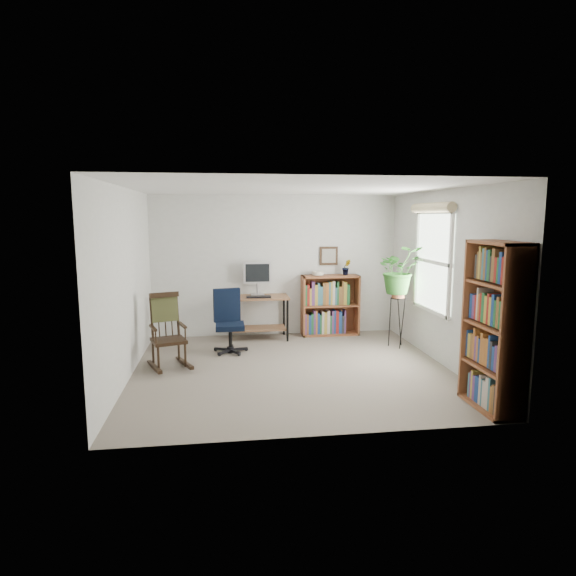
{
  "coord_description": "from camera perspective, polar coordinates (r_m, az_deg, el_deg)",
  "views": [
    {
      "loc": [
        -0.89,
        -6.18,
        2.04
      ],
      "look_at": [
        0.0,
        0.4,
        1.05
      ],
      "focal_mm": 30.0,
      "sensor_mm": 36.0,
      "label": 1
    }
  ],
  "objects": [
    {
      "name": "office_chair",
      "position": [
        7.28,
        -6.9,
        -3.91
      ],
      "size": [
        0.63,
        0.63,
        0.97
      ],
      "primitive_type": null,
      "rotation": [
        0.0,
        0.0,
        0.2
      ],
      "color": "black",
      "rests_on": "floor"
    },
    {
      "name": "tall_bookshelf",
      "position": [
        5.51,
        23.27,
        -4.23
      ],
      "size": [
        0.34,
        0.78,
        1.79
      ],
      "primitive_type": null,
      "color": "brown",
      "rests_on": "floor"
    },
    {
      "name": "rocking_chair",
      "position": [
        6.71,
        -14.01,
        -4.91
      ],
      "size": [
        0.79,
        1.01,
        1.03
      ],
      "primitive_type": null,
      "rotation": [
        0.0,
        0.0,
        0.32
      ],
      "color": "black",
      "rests_on": "floor"
    },
    {
      "name": "wall_front",
      "position": [
        4.35,
        4.24,
        -2.69
      ],
      "size": [
        4.2,
        0.0,
        2.4
      ],
      "primitive_type": "cube",
      "color": "silver",
      "rests_on": "ground"
    },
    {
      "name": "spider_plant",
      "position": [
        7.59,
        13.11,
        4.8
      ],
      "size": [
        1.69,
        1.88,
        1.46
      ],
      "primitive_type": "imported",
      "color": "#2E6D26",
      "rests_on": "plant_stand"
    },
    {
      "name": "plant_stand",
      "position": [
        7.74,
        12.83,
        -3.52
      ],
      "size": [
        0.33,
        0.33,
        0.92
      ],
      "primitive_type": null,
      "rotation": [
        0.0,
        0.0,
        0.39
      ],
      "color": "black",
      "rests_on": "floor"
    },
    {
      "name": "floor",
      "position": [
        6.57,
        0.47,
        -9.62
      ],
      "size": [
        4.2,
        4.0,
        0.0
      ],
      "primitive_type": "cube",
      "color": "gray",
      "rests_on": "ground"
    },
    {
      "name": "wall_right",
      "position": [
        6.91,
        17.98,
        1.09
      ],
      "size": [
        0.0,
        4.0,
        2.4
      ],
      "primitive_type": "cube",
      "color": "silver",
      "rests_on": "ground"
    },
    {
      "name": "keyboard",
      "position": [
        7.89,
        -3.5,
        -1.05
      ],
      "size": [
        0.4,
        0.15,
        0.02
      ],
      "primitive_type": "cube",
      "color": "black",
      "rests_on": "desk"
    },
    {
      "name": "potted_plant_small",
      "position": [
        8.33,
        6.92,
        1.91
      ],
      "size": [
        0.13,
        0.24,
        0.11
      ],
      "primitive_type": "imported",
      "color": "#2E6D26",
      "rests_on": "low_bookshelf"
    },
    {
      "name": "ceiling",
      "position": [
        6.25,
        0.5,
        11.78
      ],
      "size": [
        4.2,
        4.0,
        0.0
      ],
      "primitive_type": "cube",
      "color": "silver",
      "rests_on": "ground"
    },
    {
      "name": "window",
      "position": [
        7.15,
        16.73,
        2.99
      ],
      "size": [
        0.12,
        1.2,
        1.5
      ],
      "primitive_type": null,
      "color": "white",
      "rests_on": "wall_right"
    },
    {
      "name": "wall_left",
      "position": [
        6.35,
        -18.62,
        0.43
      ],
      "size": [
        0.0,
        4.0,
        2.4
      ],
      "primitive_type": "cube",
      "color": "silver",
      "rests_on": "ground"
    },
    {
      "name": "monitor",
      "position": [
        8.1,
        -3.65,
        1.12
      ],
      "size": [
        0.46,
        0.16,
        0.56
      ],
      "primitive_type": null,
      "color": "#BAB9BE",
      "rests_on": "desk"
    },
    {
      "name": "wall_back",
      "position": [
        8.27,
        -1.49,
        2.66
      ],
      "size": [
        4.2,
        0.0,
        2.4
      ],
      "primitive_type": "cube",
      "color": "silver",
      "rests_on": "ground"
    },
    {
      "name": "low_bookshelf",
      "position": [
        8.34,
        5.01,
        -2.04
      ],
      "size": [
        0.99,
        0.33,
        1.04
      ],
      "primitive_type": null,
      "color": "brown",
      "rests_on": "floor"
    },
    {
      "name": "framed_picture",
      "position": [
        8.38,
        4.86,
        3.81
      ],
      "size": [
        0.32,
        0.04,
        0.32
      ],
      "primitive_type": null,
      "color": "black",
      "rests_on": "wall_back"
    },
    {
      "name": "desk",
      "position": [
        8.08,
        -3.53,
        -3.53
      ],
      "size": [
        1.0,
        0.55,
        0.72
      ],
      "primitive_type": null,
      "color": "brown",
      "rests_on": "floor"
    }
  ]
}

